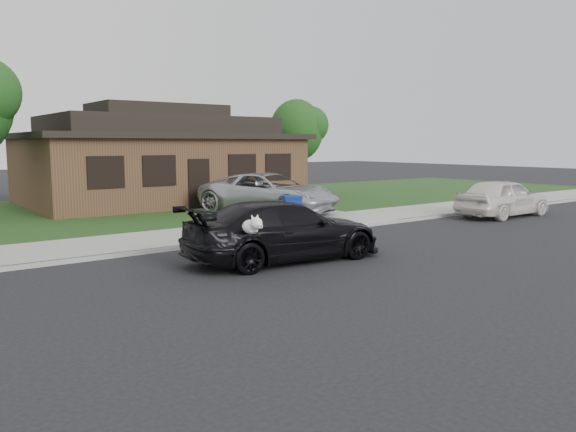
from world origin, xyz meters
TOP-DOWN VIEW (x-y plane):
  - ground at (0.00, 0.00)m, footprint 120.00×120.00m
  - sidewalk at (0.00, 5.00)m, footprint 60.00×3.00m
  - curb at (0.00, 3.50)m, footprint 60.00×0.12m
  - lawn at (0.00, 13.00)m, footprint 60.00×13.00m
  - driveway at (6.00, 10.00)m, footprint 4.50×13.00m
  - sedan at (0.89, 0.62)m, footprint 5.34×2.67m
  - minivan at (5.58, 7.97)m, footprint 4.62×6.39m
  - white_compact at (13.01, 2.22)m, footprint 4.53×1.84m
  - recycling_bin at (4.27, 4.76)m, footprint 0.80×0.80m
  - house at (4.00, 15.00)m, footprint 12.60×8.60m
  - tree_1 at (12.14, 14.40)m, footprint 3.15×3.00m

SIDE VIEW (x-z plane):
  - ground at x=0.00m, z-range 0.00..0.00m
  - sidewalk at x=0.00m, z-range 0.00..0.12m
  - curb at x=0.00m, z-range 0.00..0.12m
  - lawn at x=0.00m, z-range 0.00..0.13m
  - driveway at x=6.00m, z-range 0.00..0.14m
  - recycling_bin at x=4.27m, z-range 0.13..1.15m
  - sedan at x=0.89m, z-range 0.00..1.51m
  - white_compact at x=13.01m, z-range 0.00..1.54m
  - minivan at x=5.58m, z-range 0.14..1.75m
  - house at x=4.00m, z-range -0.19..4.46m
  - tree_1 at x=12.14m, z-range 1.09..6.34m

